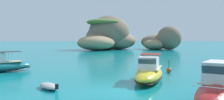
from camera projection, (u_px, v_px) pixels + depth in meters
The scene contains 7 objects.
ground_plane at pixel (118, 91), 19.24m from camera, with size 400.00×400.00×0.00m, color #0F7F89.
islet_large at pixel (109, 36), 79.30m from camera, with size 21.67×22.27×10.31m.
islet_small at pixel (161, 41), 79.74m from camera, with size 13.65×14.41×7.06m.
motorboat_yellow at pixel (149, 73), 23.22m from camera, with size 4.42×7.93×2.38m.
motorboat_red at pixel (223, 89), 15.61m from camera, with size 7.05×8.59×2.55m.
dinghy_tender at pixel (49, 86), 19.88m from camera, with size 2.37×2.77×0.58m.
channel_buoy at pixel (169, 70), 28.73m from camera, with size 0.56×0.56×1.48m.
Camera 1 is at (-1.05, -19.03, 4.03)m, focal length 41.86 mm.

